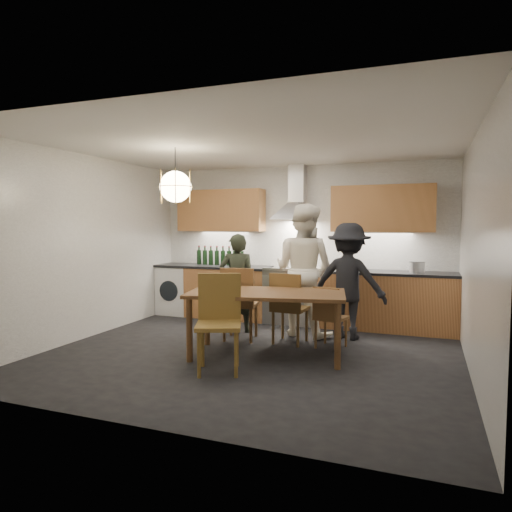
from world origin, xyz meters
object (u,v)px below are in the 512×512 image
(person_left, at_px, (237,283))
(person_right, at_px, (348,281))
(chair_back_left, at_px, (239,299))
(person_mid, at_px, (304,270))
(stock_pot, at_px, (417,267))
(mixing_bowl, at_px, (348,268))
(wine_bottles, at_px, (220,256))
(chair_front, at_px, (219,315))
(dining_table, at_px, (266,299))

(person_left, bearing_deg, person_right, 165.80)
(chair_back_left, height_order, person_mid, person_mid)
(stock_pot, bearing_deg, person_left, -159.63)
(chair_back_left, xyz_separation_m, person_mid, (0.75, 0.66, 0.37))
(mixing_bowl, distance_m, wine_bottles, 2.28)
(chair_front, distance_m, stock_pot, 3.35)
(dining_table, height_order, person_mid, person_mid)
(person_left, bearing_deg, chair_front, 85.83)
(chair_back_left, height_order, person_left, person_left)
(person_left, relative_size, wine_bottles, 1.64)
(person_mid, height_order, mixing_bowl, person_mid)
(wine_bottles, bearing_deg, dining_table, -52.37)
(person_right, xyz_separation_m, stock_pot, (0.89, 0.75, 0.16))
(chair_front, relative_size, person_right, 0.65)
(chair_back_left, relative_size, person_left, 0.69)
(chair_back_left, xyz_separation_m, mixing_bowl, (1.27, 1.36, 0.35))
(dining_table, bearing_deg, person_right, 45.65)
(mixing_bowl, bearing_deg, person_left, -149.83)
(chair_back_left, bearing_deg, stock_pot, -157.56)
(chair_back_left, distance_m, person_right, 1.57)
(dining_table, relative_size, chair_front, 1.91)
(chair_back_left, height_order, person_right, person_right)
(chair_back_left, height_order, stock_pot, stock_pot)
(person_right, relative_size, wine_bottles, 1.81)
(chair_front, bearing_deg, wine_bottles, 93.25)
(dining_table, bearing_deg, chair_back_left, 126.17)
(mixing_bowl, bearing_deg, wine_bottles, 176.02)
(mixing_bowl, relative_size, stock_pot, 1.24)
(chair_back_left, distance_m, mixing_bowl, 1.89)
(dining_table, xyz_separation_m, person_left, (-0.83, 1.04, 0.04))
(chair_front, distance_m, person_left, 1.79)
(person_left, bearing_deg, wine_bottles, -73.80)
(dining_table, distance_m, person_mid, 1.24)
(person_left, distance_m, person_right, 1.64)
(person_left, bearing_deg, stock_pot, 179.83)
(dining_table, distance_m, stock_pot, 2.61)
(chair_front, bearing_deg, chair_back_left, 81.00)
(person_right, bearing_deg, stock_pot, -135.70)
(chair_front, distance_m, wine_bottles, 3.06)
(person_right, relative_size, stock_pot, 7.42)
(stock_pot, bearing_deg, person_mid, -153.60)
(chair_front, relative_size, wine_bottles, 1.18)
(person_left, bearing_deg, dining_table, 107.96)
(dining_table, xyz_separation_m, person_mid, (0.15, 1.21, 0.25))
(chair_back_left, bearing_deg, person_mid, -148.15)
(person_mid, distance_m, person_right, 0.66)
(dining_table, distance_m, person_left, 1.33)
(wine_bottles, bearing_deg, chair_front, -65.13)
(person_left, bearing_deg, chair_back_left, 94.62)
(person_mid, xyz_separation_m, person_right, (0.65, 0.01, -0.14))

